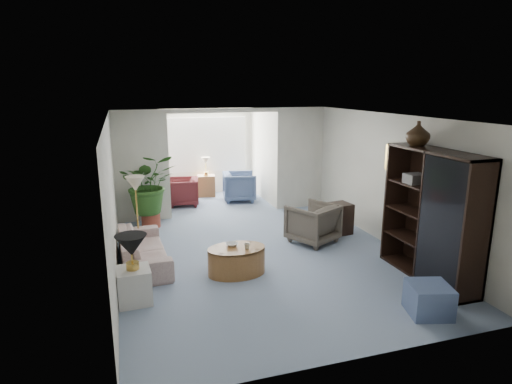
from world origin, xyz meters
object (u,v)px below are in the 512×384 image
object	(u,v)px
sunroom_chair_maroon	(183,192)
framed_picture	(396,159)
wingback_chair	(313,223)
coffee_bowl	(232,244)
cabinet_urn	(418,133)
side_table_dark	(337,219)
sunroom_table	(206,186)
end_table	(134,286)
sunroom_chair_blue	(239,186)
table_lamp	(131,246)
sofa	(143,249)
coffee_table	(237,261)
coffee_cup	(247,246)
plant_pot	(151,220)
entertainment_cabinet	(432,216)
ottoman	(429,299)
floor_lamp	(135,184)

from	to	relation	value
sunroom_chair_maroon	framed_picture	bearing A→B (deg)	47.94
framed_picture	wingback_chair	distance (m)	1.98
coffee_bowl	cabinet_urn	distance (m)	3.48
side_table_dark	sunroom_table	bearing A→B (deg)	116.76
end_table	sunroom_chair_blue	world-z (taller)	sunroom_chair_blue
end_table	side_table_dark	xyz separation A→B (m)	(4.14, 1.79, 0.07)
side_table_dark	table_lamp	bearing A→B (deg)	-156.56
sofa	cabinet_urn	distance (m)	4.94
cabinet_urn	coffee_table	bearing A→B (deg)	169.22
coffee_cup	plant_pot	bearing A→B (deg)	113.60
coffee_bowl	sunroom_table	xyz separation A→B (m)	(0.58, 5.13, -0.18)
entertainment_cabinet	sunroom_chair_maroon	world-z (taller)	entertainment_cabinet
plant_pot	wingback_chair	bearing A→B (deg)	-32.59
plant_pot	sunroom_table	distance (m)	2.88
coffee_bowl	ottoman	bearing A→B (deg)	-44.25
table_lamp	coffee_table	distance (m)	1.82
framed_picture	coffee_bowl	xyz separation A→B (m)	(-3.15, -0.18, -1.23)
wingback_chair	plant_pot	xyz separation A→B (m)	(-2.97, 1.90, -0.22)
table_lamp	sunroom_chair_blue	world-z (taller)	table_lamp
sofa	cabinet_urn	world-z (taller)	cabinet_urn
entertainment_cabinet	floor_lamp	bearing A→B (deg)	147.98
floor_lamp	cabinet_urn	distance (m)	4.97
sofa	side_table_dark	size ratio (longest dim) A/B	2.99
wingback_chair	entertainment_cabinet	bearing A→B (deg)	89.68
framed_picture	floor_lamp	world-z (taller)	framed_picture
table_lamp	floor_lamp	world-z (taller)	floor_lamp
sunroom_chair_blue	table_lamp	bearing A→B (deg)	159.30
wingback_chair	plant_pot	size ratio (longest dim) A/B	2.11
coffee_cup	coffee_table	bearing A→B (deg)	146.31
end_table	sunroom_chair_maroon	xyz separation A→B (m)	(1.40, 4.98, 0.10)
table_lamp	sunroom_table	distance (m)	6.15
plant_pot	floor_lamp	bearing A→B (deg)	-104.13
coffee_bowl	entertainment_cabinet	world-z (taller)	entertainment_cabinet
coffee_table	sofa	bearing A→B (deg)	149.24
end_table	wingback_chair	xyz separation A→B (m)	(3.44, 1.49, 0.13)
floor_lamp	sunroom_chair_blue	size ratio (longest dim) A/B	0.43
framed_picture	wingback_chair	size ratio (longest dim) A/B	0.59
side_table_dark	wingback_chair	bearing A→B (deg)	-156.80
sunroom_chair_maroon	sunroom_chair_blue	bearing A→B (deg)	99.54
end_table	wingback_chair	size ratio (longest dim) A/B	0.60
end_table	coffee_table	xyz separation A→B (m)	(1.63, 0.50, -0.03)
framed_picture	floor_lamp	xyz separation A→B (m)	(-4.57, 1.38, -0.45)
entertainment_cabinet	ottoman	xyz separation A→B (m)	(-0.74, -0.97, -0.82)
sofa	sunroom_chair_blue	size ratio (longest dim) A/B	2.26
framed_picture	coffee_bowl	distance (m)	3.39
ottoman	sunroom_table	xyz separation A→B (m)	(-1.60, 7.25, 0.08)
coffee_table	coffee_bowl	size ratio (longest dim) A/B	4.70
table_lamp	cabinet_urn	world-z (taller)	cabinet_urn
floor_lamp	plant_pot	xyz separation A→B (m)	(0.31, 1.23, -1.09)
coffee_cup	side_table_dark	distance (m)	2.75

